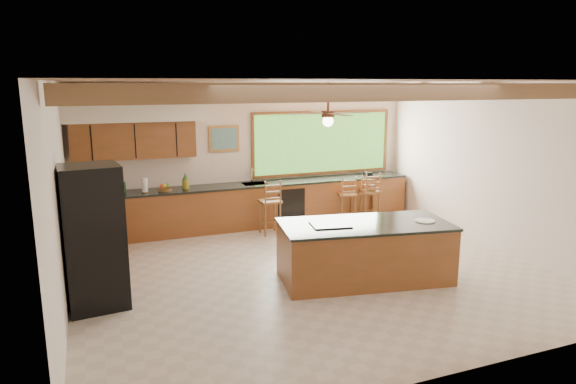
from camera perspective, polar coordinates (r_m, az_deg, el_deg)
name	(u,v)px	position (r m, az deg, el deg)	size (l,w,h in m)	color
ground	(311,272)	(8.35, 2.60, -8.84)	(7.20, 7.20, 0.00)	beige
room_shell	(287,131)	(8.38, -0.16, 6.82)	(7.27, 6.54, 3.02)	silver
counter_run	(222,213)	(10.24, -7.39, -2.27)	(7.12, 3.10, 1.25)	brown
island	(364,251)	(7.99, 8.48, -6.52)	(2.74, 1.63, 0.91)	brown
refrigerator	(93,237)	(7.30, -20.82, -4.72)	(0.83, 0.81, 1.94)	black
bar_stool_a	(271,202)	(10.14, -1.92, -1.17)	(0.41, 0.41, 1.12)	brown
bar_stool_b	(348,195)	(11.07, 6.70, -0.37)	(0.45, 0.45, 1.04)	brown
bar_stool_c	(371,192)	(11.29, 9.25, -0.01)	(0.46, 0.46, 1.10)	brown
bar_stool_d	(369,194)	(11.31, 8.97, -0.20)	(0.49, 0.49, 1.03)	brown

